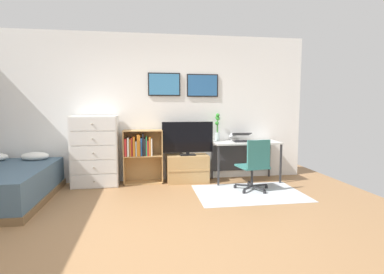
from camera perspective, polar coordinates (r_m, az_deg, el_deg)
ground_plane at (r=3.54m, az=-8.75°, el=-17.54°), size 7.20×7.20×0.00m
wall_back_with_posters at (r=5.67m, az=-8.90°, el=5.41°), size 6.12×0.09×2.70m
area_rug at (r=5.02m, az=10.70°, el=-10.33°), size 1.70×1.20×0.01m
dresser at (r=5.53m, az=-17.81°, el=-2.54°), size 0.79×0.46×1.23m
bookshelf at (r=5.52m, az=-9.60°, el=-2.72°), size 0.70×0.30×0.97m
tv_stand at (r=5.59m, az=-0.85°, el=-5.96°), size 0.75×0.41×0.50m
television at (r=5.48m, az=-0.82°, el=-0.28°), size 0.93×0.16×0.61m
desk at (r=5.76m, az=9.83°, el=-2.12°), size 1.22×0.57×0.74m
office_chair at (r=5.05m, az=11.78°, el=-4.97°), size 0.58×0.58×0.86m
laptop at (r=5.71m, az=9.47°, el=-0.16°), size 0.38×0.40×0.16m
computer_mouse at (r=5.67m, az=12.18°, el=-0.73°), size 0.06×0.10×0.03m
bamboo_vase at (r=5.71m, az=4.81°, el=1.82°), size 0.09×0.11×0.52m
wine_glass at (r=5.54m, az=7.41°, el=0.43°), size 0.07×0.07×0.18m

